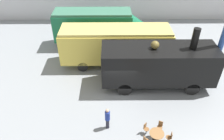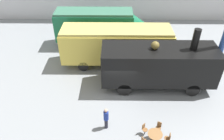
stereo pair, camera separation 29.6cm
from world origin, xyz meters
name	(u,v)px [view 1 (the left image)]	position (x,y,z in m)	size (l,w,h in m)	color
ground_plane	(119,93)	(0.00, 0.00, 0.00)	(80.00, 80.00, 0.00)	gray
streamlined_locomotive	(100,25)	(-1.85, 8.18, 2.34)	(9.98, 2.62, 3.91)	#196B47
passenger_coach_vintage	(115,44)	(-0.26, 4.41, 2.16)	(10.14, 2.86, 3.72)	#E0C64C
steam_locomotive	(158,63)	(3.16, 1.10, 2.17)	(9.14, 2.90, 5.24)	black
cafe_table_far	(157,134)	(2.20, -4.66, 0.58)	(0.95, 0.95, 0.72)	black
cafe_chair_7	(160,126)	(2.58, -3.90, 0.51)	(0.39, 0.40, 0.87)	black
cafe_chair_8	(146,128)	(1.59, -4.07, 0.51)	(0.40, 0.40, 0.87)	black
cafe_chair_11	(170,137)	(3.04, -4.78, 0.51)	(0.37, 0.36, 0.87)	black
visitor_person	(107,118)	(-0.95, -3.58, 0.97)	(0.34, 0.34, 1.78)	#262633
support_pillar	(222,41)	(8.00, 1.53, 4.00)	(0.44, 0.44, 8.00)	#2D519E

